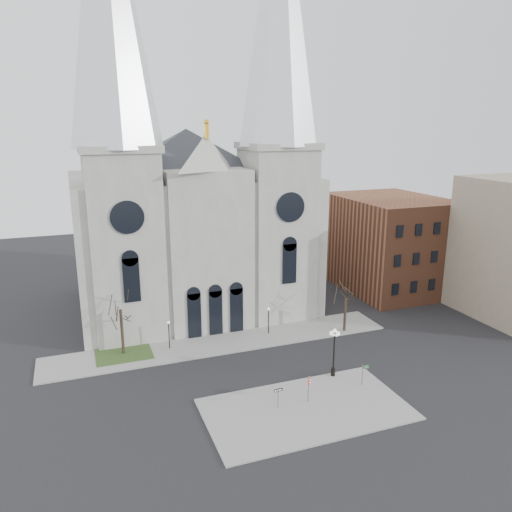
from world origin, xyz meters
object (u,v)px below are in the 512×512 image
object	(u,v)px
globe_lamp	(334,346)
one_way_sign	(278,394)
street_name_sign	(363,373)
stop_sign	(308,384)

from	to	relation	value
globe_lamp	one_way_sign	size ratio (longest dim) A/B	2.57
globe_lamp	street_name_sign	bearing A→B (deg)	-55.52
street_name_sign	stop_sign	bearing A→B (deg)	-163.93
one_way_sign	street_name_sign	size ratio (longest dim) A/B	0.92
globe_lamp	one_way_sign	world-z (taller)	globe_lamp
street_name_sign	one_way_sign	bearing A→B (deg)	-166.85
stop_sign	street_name_sign	size ratio (longest dim) A/B	1.19
one_way_sign	street_name_sign	bearing A→B (deg)	-1.41
globe_lamp	stop_sign	bearing A→B (deg)	-142.04
street_name_sign	globe_lamp	bearing A→B (deg)	132.47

